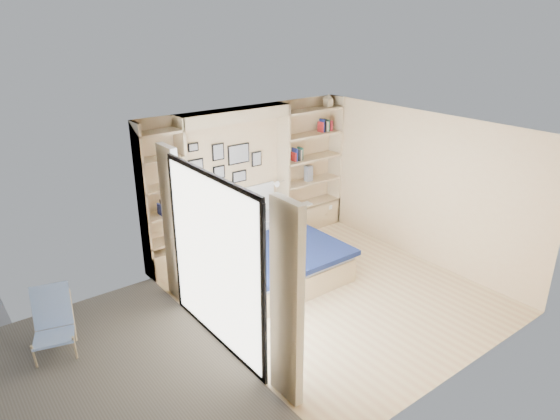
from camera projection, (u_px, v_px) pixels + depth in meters
ground at (331, 292)px, 7.55m from camera, size 4.50×4.50×0.00m
room_shell at (251, 203)px, 8.06m from camera, size 4.50×4.50×4.50m
bed at (270, 255)px, 8.07m from camera, size 1.82×2.27×1.07m
photo_gallery at (224, 162)px, 8.35m from camera, size 1.48×0.02×0.82m
reading_lamps at (240, 192)px, 8.45m from camera, size 1.92×0.12×0.15m
shelf_decor at (301, 145)px, 9.08m from camera, size 3.57×0.23×2.03m
deck at (91, 395)px, 5.51m from camera, size 3.20×4.00×0.05m
deck_chair at (53, 322)px, 6.14m from camera, size 0.66×0.88×0.79m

